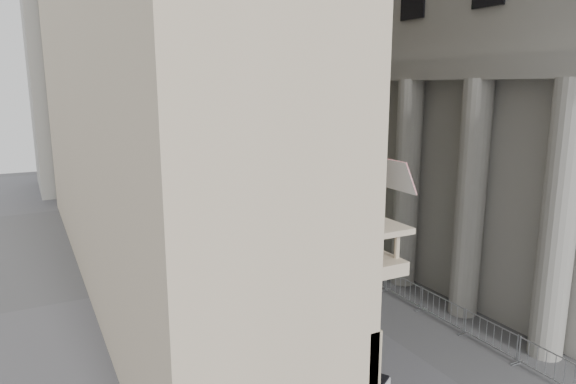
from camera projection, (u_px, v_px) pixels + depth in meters
name	position (u px, v px, depth m)	size (l,w,h in m)	color
far_building	(148.00, 30.00, 50.38)	(22.00, 10.00, 30.00)	#A1A098
iron_fence	(214.00, 285.00, 25.47)	(0.30, 28.00, 1.40)	black
blue_awning	(290.00, 226.00, 36.24)	(1.60, 3.00, 3.00)	navy
scooter_3	(325.00, 367.00, 18.05)	(0.56, 1.40, 1.50)	white
scooter_4	(305.00, 349.00, 19.32)	(0.56, 1.40, 1.50)	white
scooter_5	(287.00, 333.00, 20.58)	(0.56, 1.40, 1.50)	white
scooter_6	(271.00, 318.00, 21.85)	(0.56, 1.40, 1.50)	white
scooter_7	(257.00, 305.00, 23.11)	(0.56, 1.40, 1.50)	white
scooter_8	(245.00, 294.00, 24.37)	(0.56, 1.40, 1.50)	white
scooter_9	(233.00, 284.00, 25.64)	(0.56, 1.40, 1.50)	white
scooter_10	(223.00, 274.00, 26.90)	(0.56, 1.40, 1.50)	white
scooter_11	(214.00, 266.00, 28.16)	(0.56, 1.40, 1.50)	white
scooter_12	(205.00, 258.00, 29.43)	(0.56, 1.40, 1.50)	white
scooter_13	(197.00, 251.00, 30.69)	(0.56, 1.40, 1.50)	white
scooter_14	(190.00, 244.00, 31.96)	(0.56, 1.40, 1.50)	white
scooter_15	(184.00, 238.00, 33.22)	(0.56, 1.40, 1.50)	white
barrier_0	(549.00, 381.00, 17.20)	(0.60, 2.40, 1.10)	#A8ABB0
barrier_1	(489.00, 348.00, 19.37)	(0.60, 2.40, 1.10)	#A8ABB0
barrier_2	(441.00, 322.00, 21.54)	(0.60, 2.40, 1.10)	#A8ABB0
barrier_3	(402.00, 300.00, 23.71)	(0.60, 2.40, 1.10)	#A8ABB0
barrier_4	(370.00, 282.00, 25.88)	(0.60, 2.40, 1.10)	#A8ABB0
barrier_5	(342.00, 267.00, 28.05)	(0.60, 2.40, 1.10)	#A8ABB0
barrier_6	(319.00, 254.00, 30.21)	(0.60, 2.40, 1.10)	#A8ABB0
barrier_7	(298.00, 242.00, 32.38)	(0.60, 2.40, 1.10)	#A8ABB0
barrier_8	(281.00, 232.00, 34.55)	(0.60, 2.40, 1.10)	#A8ABB0
security_tent	(185.00, 190.00, 35.27)	(3.89, 3.89, 3.16)	white
street_lamp	(188.00, 167.00, 32.08)	(2.54, 0.84, 7.97)	#93959B
info_kiosk	(223.00, 273.00, 24.43)	(0.49, 0.94, 1.92)	black
pedestrian_a	(263.00, 242.00, 29.54)	(0.62, 0.41, 1.70)	black
pedestrian_b	(268.00, 212.00, 36.51)	(0.84, 0.65, 1.72)	black
pedestrian_c	(181.00, 202.00, 39.72)	(0.85, 0.56, 1.75)	black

